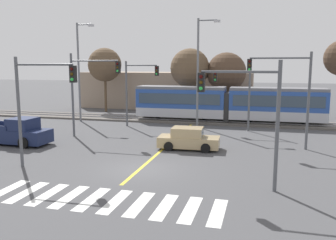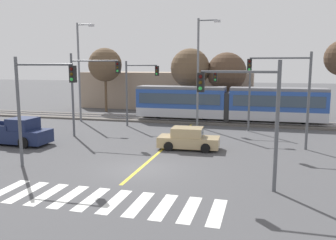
% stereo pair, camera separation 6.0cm
% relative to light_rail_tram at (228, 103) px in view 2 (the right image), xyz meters
% --- Properties ---
extents(ground_plane, '(200.00, 200.00, 0.00)m').
position_rel_light_rail_tram_xyz_m(ground_plane, '(-3.29, -17.39, -2.05)').
color(ground_plane, '#474749').
extents(track_bed, '(120.00, 4.00, 0.18)m').
position_rel_light_rail_tram_xyz_m(track_bed, '(-3.29, 0.01, -1.96)').
color(track_bed, '#56514C').
rests_on(track_bed, ground).
extents(rail_near, '(120.00, 0.08, 0.10)m').
position_rel_light_rail_tram_xyz_m(rail_near, '(-3.29, -0.71, -1.82)').
color(rail_near, '#939399').
rests_on(rail_near, track_bed).
extents(rail_far, '(120.00, 0.08, 0.10)m').
position_rel_light_rail_tram_xyz_m(rail_far, '(-3.29, 0.73, -1.82)').
color(rail_far, '#939399').
rests_on(rail_far, track_bed).
extents(light_rail_tram, '(18.50, 2.64, 3.43)m').
position_rel_light_rail_tram_xyz_m(light_rail_tram, '(0.00, 0.00, 0.00)').
color(light_rail_tram, '#B7BAC1').
rests_on(light_rail_tram, track_bed).
extents(crosswalk_stripe_0, '(0.58, 2.80, 0.01)m').
position_rel_light_rail_tram_xyz_m(crosswalk_stripe_0, '(-8.24, -22.14, -2.04)').
color(crosswalk_stripe_0, silver).
rests_on(crosswalk_stripe_0, ground).
extents(crosswalk_stripe_1, '(0.58, 2.80, 0.01)m').
position_rel_light_rail_tram_xyz_m(crosswalk_stripe_1, '(-7.14, -22.15, -2.04)').
color(crosswalk_stripe_1, silver).
rests_on(crosswalk_stripe_1, ground).
extents(crosswalk_stripe_2, '(0.58, 2.80, 0.01)m').
position_rel_light_rail_tram_xyz_m(crosswalk_stripe_2, '(-6.04, -22.16, -2.04)').
color(crosswalk_stripe_2, silver).
rests_on(crosswalk_stripe_2, ground).
extents(crosswalk_stripe_3, '(0.58, 2.80, 0.01)m').
position_rel_light_rail_tram_xyz_m(crosswalk_stripe_3, '(-4.94, -22.17, -2.04)').
color(crosswalk_stripe_3, silver).
rests_on(crosswalk_stripe_3, ground).
extents(crosswalk_stripe_4, '(0.58, 2.80, 0.01)m').
position_rel_light_rail_tram_xyz_m(crosswalk_stripe_4, '(-3.84, -22.17, -2.04)').
color(crosswalk_stripe_4, silver).
rests_on(crosswalk_stripe_4, ground).
extents(crosswalk_stripe_5, '(0.58, 2.80, 0.01)m').
position_rel_light_rail_tram_xyz_m(crosswalk_stripe_5, '(-2.74, -22.18, -2.04)').
color(crosswalk_stripe_5, silver).
rests_on(crosswalk_stripe_5, ground).
extents(crosswalk_stripe_6, '(0.58, 2.80, 0.01)m').
position_rel_light_rail_tram_xyz_m(crosswalk_stripe_6, '(-1.64, -22.19, -2.04)').
color(crosswalk_stripe_6, silver).
rests_on(crosswalk_stripe_6, ground).
extents(crosswalk_stripe_7, '(0.58, 2.80, 0.01)m').
position_rel_light_rail_tram_xyz_m(crosswalk_stripe_7, '(-0.54, -22.20, -2.04)').
color(crosswalk_stripe_7, silver).
rests_on(crosswalk_stripe_7, ground).
extents(crosswalk_stripe_8, '(0.58, 2.80, 0.01)m').
position_rel_light_rail_tram_xyz_m(crosswalk_stripe_8, '(0.56, -22.21, -2.04)').
color(crosswalk_stripe_8, silver).
rests_on(crosswalk_stripe_8, ground).
extents(crosswalk_stripe_9, '(0.58, 2.80, 0.01)m').
position_rel_light_rail_tram_xyz_m(crosswalk_stripe_9, '(1.66, -22.22, -2.04)').
color(crosswalk_stripe_9, silver).
rests_on(crosswalk_stripe_9, ground).
extents(lane_centre_line, '(0.20, 18.18, 0.01)m').
position_rel_light_rail_tram_xyz_m(lane_centre_line, '(-3.29, -11.09, -2.05)').
color(lane_centre_line, gold).
rests_on(lane_centre_line, ground).
extents(sedan_crossing, '(4.27, 2.06, 1.52)m').
position_rel_light_rail_tram_xyz_m(sedan_crossing, '(-1.57, -11.95, -1.35)').
color(sedan_crossing, tan).
rests_on(sedan_crossing, ground).
extents(pickup_truck, '(5.47, 2.39, 1.98)m').
position_rel_light_rail_tram_xyz_m(pickup_truck, '(-14.20, -13.66, -1.21)').
color(pickup_truck, '#192347').
rests_on(pickup_truck, ground).
extents(traffic_light_far_left, '(3.25, 0.38, 6.14)m').
position_rel_light_rail_tram_xyz_m(traffic_light_far_left, '(-8.05, -4.22, 1.99)').
color(traffic_light_far_left, '#515459').
rests_on(traffic_light_far_left, ground).
extents(traffic_light_near_left, '(3.75, 0.38, 6.26)m').
position_rel_light_rail_tram_xyz_m(traffic_light_near_left, '(-8.83, -18.54, 2.08)').
color(traffic_light_near_left, '#515459').
rests_on(traffic_light_near_left, ground).
extents(traffic_light_mid_left, '(4.25, 0.38, 6.71)m').
position_rel_light_rail_tram_xyz_m(traffic_light_mid_left, '(-10.19, -9.92, 2.32)').
color(traffic_light_mid_left, '#515459').
rests_on(traffic_light_mid_left, ground).
extents(traffic_light_far_right, '(3.25, 0.38, 5.81)m').
position_rel_light_rail_tram_xyz_m(traffic_light_far_right, '(1.12, -3.97, 1.72)').
color(traffic_light_far_right, '#515459').
rests_on(traffic_light_far_right, ground).
extents(traffic_light_mid_right, '(4.25, 0.38, 6.68)m').
position_rel_light_rail_tram_xyz_m(traffic_light_mid_right, '(4.96, -10.05, 2.38)').
color(traffic_light_mid_right, '#515459').
rests_on(traffic_light_mid_right, ground).
extents(traffic_light_near_right, '(3.75, 0.38, 6.04)m').
position_rel_light_rail_tram_xyz_m(traffic_light_near_right, '(2.67, -19.16, 1.90)').
color(traffic_light_near_right, '#515459').
rests_on(traffic_light_near_right, ground).
extents(street_lamp_west, '(1.91, 0.28, 9.95)m').
position_rel_light_rail_tram_xyz_m(street_lamp_west, '(-14.74, -2.60, 3.48)').
color(street_lamp_west, slate).
rests_on(street_lamp_west, ground).
extents(street_lamp_centre, '(2.07, 0.28, 9.94)m').
position_rel_light_rail_tram_xyz_m(street_lamp_centre, '(-2.35, -3.14, 3.50)').
color(street_lamp_centre, slate).
rests_on(street_lamp_centre, ground).
extents(bare_tree_far_west, '(4.09, 4.09, 7.83)m').
position_rel_light_rail_tram_xyz_m(bare_tree_far_west, '(-15.43, 4.94, 3.71)').
color(bare_tree_far_west, brown).
rests_on(bare_tree_far_west, ground).
extents(bare_tree_west, '(4.39, 4.39, 7.61)m').
position_rel_light_rail_tram_xyz_m(bare_tree_west, '(-4.61, 3.87, 3.35)').
color(bare_tree_west, brown).
rests_on(bare_tree_west, ground).
extents(bare_tree_east, '(4.39, 4.39, 7.16)m').
position_rel_light_rail_tram_xyz_m(bare_tree_east, '(-0.62, 4.62, 2.90)').
color(bare_tree_east, brown).
rests_on(bare_tree_east, ground).
extents(building_backdrop_far, '(22.83, 6.00, 4.78)m').
position_rel_light_rail_tram_xyz_m(building_backdrop_far, '(-9.19, 10.83, 0.34)').
color(building_backdrop_far, gray).
rests_on(building_backdrop_far, ground).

